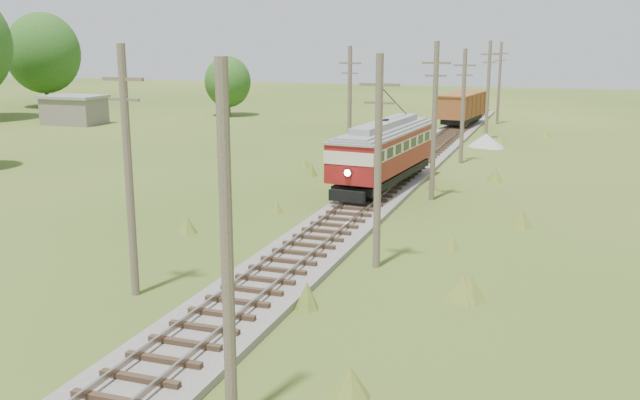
% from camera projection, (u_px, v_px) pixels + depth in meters
% --- Properties ---
extents(railbed_main, '(3.60, 96.00, 0.57)m').
position_uv_depth(railbed_main, '(390.00, 183.00, 44.95)').
color(railbed_main, '#605B54').
rests_on(railbed_main, ground).
extents(streetcar, '(3.92, 12.46, 5.64)m').
position_uv_depth(streetcar, '(385.00, 148.00, 43.12)').
color(streetcar, black).
rests_on(streetcar, ground).
extents(gondola, '(3.99, 9.32, 3.00)m').
position_uv_depth(gondola, '(462.00, 106.00, 73.70)').
color(gondola, black).
rests_on(gondola, ground).
extents(gravel_pile, '(3.10, 3.29, 1.13)m').
position_uv_depth(gravel_pile, '(487.00, 141.00, 61.05)').
color(gravel_pile, gray).
rests_on(gravel_pile, ground).
extents(utility_pole_r_1, '(0.30, 0.30, 8.80)m').
position_uv_depth(utility_pole_r_1, '(227.00, 252.00, 16.31)').
color(utility_pole_r_1, brown).
rests_on(utility_pole_r_1, ground).
extents(utility_pole_r_2, '(1.60, 0.30, 8.60)m').
position_uv_depth(utility_pole_r_2, '(378.00, 160.00, 28.22)').
color(utility_pole_r_2, brown).
rests_on(utility_pole_r_2, ground).
extents(utility_pole_r_3, '(1.60, 0.30, 9.00)m').
position_uv_depth(utility_pole_r_3, '(434.00, 120.00, 40.18)').
color(utility_pole_r_3, brown).
rests_on(utility_pole_r_3, ground).
extents(utility_pole_r_4, '(1.60, 0.30, 8.40)m').
position_uv_depth(utility_pole_r_4, '(463.00, 105.00, 52.29)').
color(utility_pole_r_4, brown).
rests_on(utility_pole_r_4, ground).
extents(utility_pole_r_5, '(1.60, 0.30, 8.90)m').
position_uv_depth(utility_pole_r_5, '(488.00, 90.00, 64.08)').
color(utility_pole_r_5, brown).
rests_on(utility_pole_r_5, ground).
extents(utility_pole_r_6, '(1.60, 0.30, 8.70)m').
position_uv_depth(utility_pole_r_6, '(499.00, 82.00, 76.14)').
color(utility_pole_r_6, brown).
rests_on(utility_pole_r_6, ground).
extents(utility_pole_l_a, '(1.60, 0.30, 9.00)m').
position_uv_depth(utility_pole_l_a, '(128.00, 170.00, 25.04)').
color(utility_pole_l_a, brown).
rests_on(utility_pole_l_a, ground).
extents(utility_pole_l_b, '(1.60, 0.30, 8.60)m').
position_uv_depth(utility_pole_l_b, '(350.00, 105.00, 50.97)').
color(utility_pole_l_b, brown).
rests_on(utility_pole_l_b, ground).
extents(tree_left_5, '(9.66, 9.66, 12.44)m').
position_uv_depth(tree_left_5, '(43.00, 53.00, 94.41)').
color(tree_left_5, '#38281C').
rests_on(tree_left_5, ground).
extents(tree_mid_a, '(5.46, 5.46, 7.03)m').
position_uv_depth(tree_mid_a, '(228.00, 82.00, 84.34)').
color(tree_mid_a, '#38281C').
rests_on(tree_mid_a, ground).
extents(shed, '(6.40, 4.40, 3.10)m').
position_uv_depth(shed, '(74.00, 110.00, 76.73)').
color(shed, slate).
rests_on(shed, ground).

